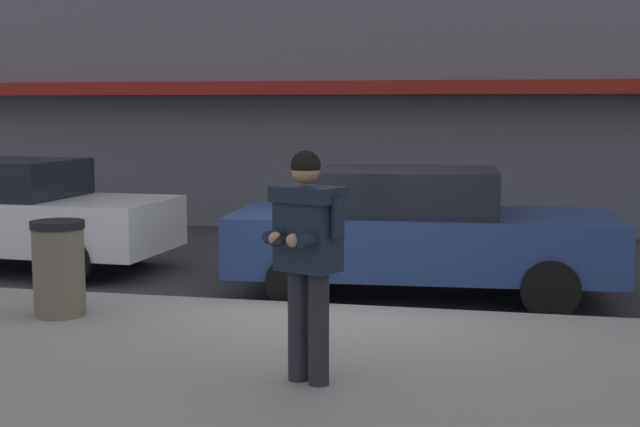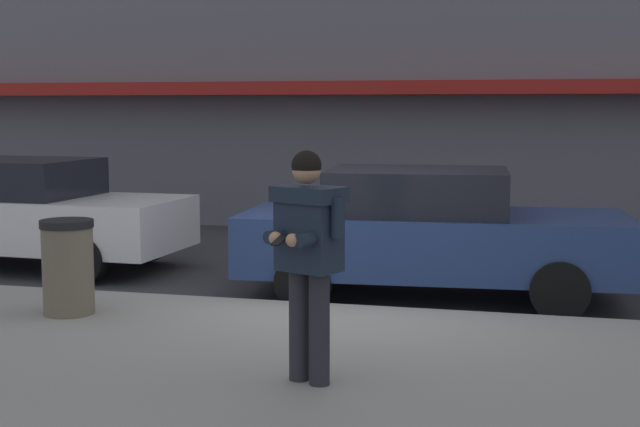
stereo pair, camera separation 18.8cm
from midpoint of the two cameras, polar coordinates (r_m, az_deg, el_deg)
ground_plane at (r=9.95m, az=2.34°, el=-6.35°), size 80.00×80.00×0.00m
sidewalk at (r=7.05m, az=5.66°, el=-11.36°), size 32.00×5.30×0.14m
curb_paint_line at (r=9.85m, az=8.15°, el=-6.53°), size 28.00×0.12×0.01m
parked_sedan_near at (r=13.18m, az=-18.05°, el=0.07°), size 4.57×2.06×1.54m
parked_sedan_mid at (r=10.63m, az=7.52°, el=-1.21°), size 4.62×2.17×1.54m
man_texting_on_phone at (r=6.79m, az=0.03°, el=-1.79°), size 0.61×0.65×1.81m
trash_bin at (r=9.52m, az=-15.28°, el=-3.30°), size 0.55×0.55×0.98m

